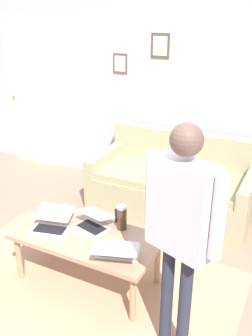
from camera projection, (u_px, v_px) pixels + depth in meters
The scene contains 11 objects.
ground_plane at pixel (84, 284), 3.25m from camera, with size 7.68×7.68×0.00m, color #9F7862.
area_rug at pixel (83, 286), 3.22m from camera, with size 2.62×1.68×0.01m, color tan.
back_wall at pixel (176, 87), 4.52m from camera, with size 7.04×0.11×2.70m.
interior_door at pixel (31, 97), 5.50m from camera, with size 0.82×0.09×2.05m.
couch at pixel (173, 186), 4.36m from camera, with size 1.85×0.91×0.88m.
coffee_table at pixel (87, 240), 3.13m from camera, with size 1.25×0.62×0.47m.
laptop_left at pixel (117, 250), 2.84m from camera, with size 0.43×0.44×0.14m.
laptop_center at pixel (51, 224), 3.18m from camera, with size 0.39×0.41×0.14m.
laptop_right at pixel (92, 223), 3.20m from camera, with size 0.36×0.37×0.15m.
french_press at pixel (122, 217), 3.16m from camera, with size 0.11×0.09×0.24m.
person_standing at pixel (181, 218), 2.23m from camera, with size 0.57×0.32×1.66m.
Camera 1 is at (-1.49, 2.13, 2.23)m, focal length 39.37 mm.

